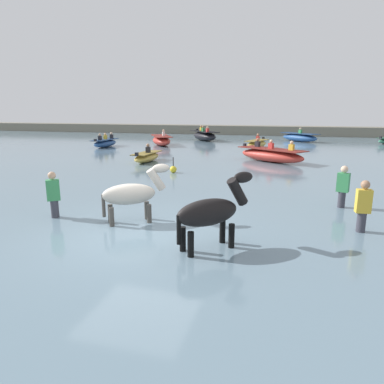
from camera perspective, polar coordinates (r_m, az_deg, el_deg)
The scene contains 16 objects.
ground_plane at distance 8.37m, azimuth -8.51°, elevation -9.35°, with size 120.00×120.00×0.00m, color #666051.
water_surface at distance 17.60m, azimuth 4.58°, elevation 3.42°, with size 90.00×90.00×0.42m, color slate.
horse_lead_black at distance 7.09m, azimuth 3.04°, elevation -3.57°, with size 1.48×1.47×1.94m.
horse_trailing_pinto at distance 8.86m, azimuth -9.59°, elevation -0.60°, with size 1.59×1.19×1.86m.
boat_near_port at distance 32.41m, azimuth 16.86°, elevation 8.38°, with size 3.46×3.35×1.18m.
boat_far_offshore at distance 26.33m, azimuth 10.37°, elevation 7.58°, with size 1.64×2.89×1.04m.
boat_distant_east at distance 32.03m, azimuth 2.01°, elevation 8.99°, with size 3.36×3.86×1.30m.
boat_mid_outer at distance 19.52m, azimuth 12.59°, elevation 5.81°, with size 3.95×3.26×1.18m.
boat_far_inshore at distance 19.21m, azimuth -7.26°, elevation 5.59°, with size 0.92×2.51×0.97m.
boat_distant_west at distance 27.32m, azimuth -13.74°, elevation 7.65°, with size 0.96×2.85×1.04m.
boat_mid_channel at distance 27.92m, azimuth -4.93°, elevation 8.23°, with size 2.84×3.80×1.21m.
person_onlooker_right at distance 9.87m, azimuth -21.23°, elevation -1.30°, with size 0.38×0.35×1.63m.
person_wading_mid at distance 9.01m, azimuth 25.62°, elevation -3.06°, with size 0.34×0.23×1.63m.
person_onlooker_left at distance 11.01m, azimuth 22.94°, elevation -0.02°, with size 0.37×0.30×1.63m.
channel_buoy at distance 15.78m, azimuth -3.02°, elevation 3.67°, with size 0.30×0.30×0.70m.
far_shoreline at distance 39.96m, azimuth 10.76°, elevation 9.40°, with size 80.00×2.40×1.38m, color #706B5B.
Camera 1 is at (3.18, -7.05, 3.19)m, focal length 33.28 mm.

